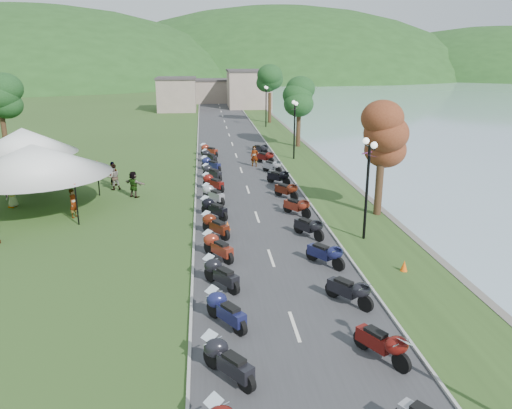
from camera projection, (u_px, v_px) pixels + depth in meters
name	position (u px, v px, depth m)	size (l,w,h in m)	color
road	(236.00, 156.00, 45.68)	(7.00, 120.00, 0.02)	#38383B
hills_backdrop	(209.00, 77.00, 197.89)	(360.00, 120.00, 76.00)	#285621
far_building	(207.00, 92.00, 87.56)	(18.00, 16.00, 5.00)	gray
moto_row_left	(217.00, 226.00, 25.41)	(2.60, 43.57, 1.10)	#331411
moto_row_right	(302.00, 216.00, 27.01)	(2.60, 41.58, 1.10)	#331411
vendor_tent_main	(36.00, 178.00, 29.26)	(5.89, 5.89, 4.00)	white
vendor_tent_side	(25.00, 156.00, 35.41)	(4.82, 4.82, 4.00)	white
tree_lakeside	(381.00, 153.00, 28.02)	(2.61, 2.61, 7.24)	#1E4C1F
pedestrian_a	(75.00, 217.00, 28.57)	(0.61, 0.45, 1.68)	slate
pedestrian_b	(115.00, 190.00, 34.33)	(0.87, 0.48, 1.78)	slate
traffic_cone_near	(239.00, 362.00, 14.74)	(0.33, 0.33, 0.52)	#F2590C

